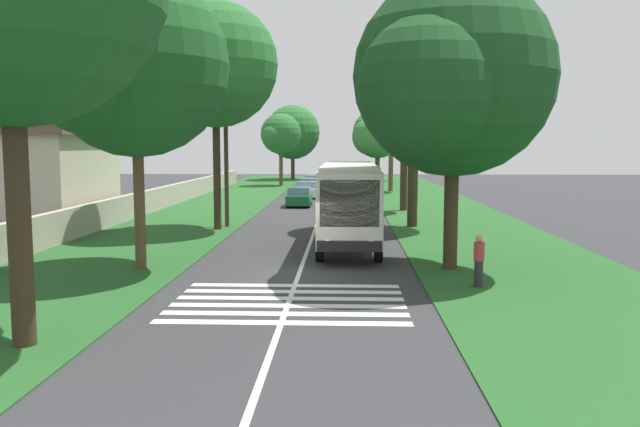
% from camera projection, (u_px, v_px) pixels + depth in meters
% --- Properties ---
extents(ground, '(160.00, 160.00, 0.00)m').
position_uv_depth(ground, '(298.00, 276.00, 22.99)').
color(ground, '#333335').
extents(grass_verge_left, '(120.00, 8.00, 0.04)m').
position_uv_depth(grass_verge_left, '(177.00, 223.00, 38.21)').
color(grass_verge_left, '#235623').
rests_on(grass_verge_left, ground).
extents(grass_verge_right, '(120.00, 8.00, 0.04)m').
position_uv_depth(grass_verge_right, '(459.00, 225.00, 37.58)').
color(grass_verge_right, '#235623').
rests_on(grass_verge_right, ground).
extents(centre_line, '(110.00, 0.16, 0.01)m').
position_uv_depth(centre_line, '(317.00, 224.00, 37.90)').
color(centre_line, silver).
rests_on(centre_line, ground).
extents(coach_bus, '(11.16, 2.62, 3.73)m').
position_uv_depth(coach_bus, '(349.00, 199.00, 29.46)').
color(coach_bus, silver).
rests_on(coach_bus, ground).
extents(zebra_crossing, '(4.95, 6.80, 0.01)m').
position_uv_depth(zebra_crossing, '(289.00, 302.00, 19.14)').
color(zebra_crossing, silver).
rests_on(zebra_crossing, ground).
extents(trailing_car_0, '(4.30, 1.78, 1.43)m').
position_uv_depth(trailing_car_0, '(299.00, 197.00, 49.16)').
color(trailing_car_0, '#145933').
rests_on(trailing_car_0, ground).
extents(trailing_car_1, '(4.30, 1.78, 1.43)m').
position_uv_depth(trailing_car_1, '(307.00, 190.00, 56.81)').
color(trailing_car_1, silver).
rests_on(trailing_car_1, ground).
extents(trailing_car_2, '(4.30, 1.78, 1.43)m').
position_uv_depth(trailing_car_2, '(309.00, 186.00, 62.26)').
color(trailing_car_2, navy).
rests_on(trailing_car_2, ground).
extents(trailing_car_3, '(4.30, 1.78, 1.43)m').
position_uv_depth(trailing_car_3, '(313.00, 182.00, 69.11)').
color(trailing_car_3, '#B7A893').
rests_on(trailing_car_3, ground).
extents(trailing_minibus_0, '(6.00, 2.14, 2.53)m').
position_uv_depth(trailing_minibus_0, '(347.00, 171.00, 77.85)').
color(trailing_minibus_0, '#CC4C33').
rests_on(trailing_minibus_0, ground).
extents(roadside_tree_left_0, '(8.59, 7.15, 9.80)m').
position_uv_depth(roadside_tree_left_0, '(292.00, 134.00, 86.27)').
color(roadside_tree_left_0, '#4C3826').
rests_on(roadside_tree_left_0, grass_verge_left).
extents(roadside_tree_left_1, '(8.32, 6.74, 12.12)m').
position_uv_depth(roadside_tree_left_1, '(211.00, 69.00, 34.53)').
color(roadside_tree_left_1, '#3D2D1E').
rests_on(roadside_tree_left_1, grass_verge_left).
extents(roadside_tree_left_2, '(7.99, 6.72, 10.80)m').
position_uv_depth(roadside_tree_left_2, '(132.00, 69.00, 23.47)').
color(roadside_tree_left_2, brown).
rests_on(roadside_tree_left_2, grass_verge_left).
extents(roadside_tree_left_4, '(5.27, 4.57, 8.08)m').
position_uv_depth(roadside_tree_left_4, '(280.00, 135.00, 73.33)').
color(roadside_tree_left_4, brown).
rests_on(roadside_tree_left_4, grass_verge_left).
extents(roadside_tree_right_0, '(7.83, 6.43, 9.19)m').
position_uv_depth(roadside_tree_right_0, '(376.00, 135.00, 82.40)').
color(roadside_tree_right_0, brown).
rests_on(roadside_tree_right_0, grass_verge_right).
extents(roadside_tree_right_1, '(7.22, 6.55, 12.00)m').
position_uv_depth(roadside_tree_right_1, '(412.00, 71.00, 35.74)').
color(roadside_tree_right_1, '#3D2D1E').
rests_on(roadside_tree_right_1, grass_verge_right).
extents(roadside_tree_right_2, '(6.48, 5.62, 10.72)m').
position_uv_depth(roadside_tree_right_2, '(390.00, 112.00, 63.76)').
color(roadside_tree_right_2, brown).
rests_on(roadside_tree_right_2, grass_verge_right).
extents(roadside_tree_right_3, '(5.52, 4.59, 10.35)m').
position_uv_depth(roadside_tree_right_3, '(403.00, 96.00, 44.95)').
color(roadside_tree_right_3, '#3D2D1E').
rests_on(roadside_tree_right_3, grass_verge_right).
extents(roadside_tree_right_4, '(8.59, 7.25, 10.64)m').
position_uv_depth(roadside_tree_right_4, '(448.00, 81.00, 23.38)').
color(roadside_tree_right_4, '#3D2D1E').
rests_on(roadside_tree_right_4, grass_verge_right).
extents(utility_pole, '(0.24, 1.40, 7.20)m').
position_uv_depth(utility_pole, '(226.00, 160.00, 36.21)').
color(utility_pole, '#473828').
rests_on(utility_pole, grass_verge_left).
extents(roadside_wall, '(70.00, 0.40, 1.52)m').
position_uv_depth(roadside_wall, '(145.00, 202.00, 43.23)').
color(roadside_wall, '#B2A893').
rests_on(roadside_wall, grass_verge_left).
extents(roadside_building, '(9.09, 9.34, 6.24)m').
position_uv_depth(roadside_building, '(17.00, 170.00, 36.52)').
color(roadside_building, beige).
rests_on(roadside_building, ground).
extents(pedestrian, '(0.34, 0.34, 1.69)m').
position_uv_depth(pedestrian, '(479.00, 260.00, 20.94)').
color(pedestrian, '#26262D').
rests_on(pedestrian, grass_verge_right).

